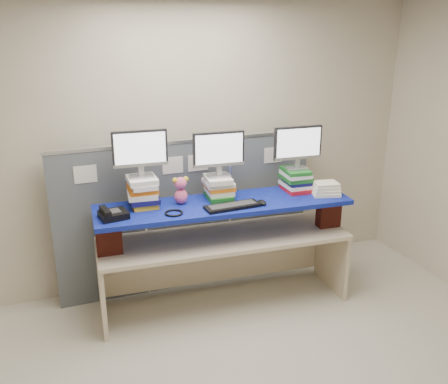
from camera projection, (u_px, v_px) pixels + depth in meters
name	position (u px, v px, depth m)	size (l,w,h in m)	color
room	(269.00, 219.00, 3.16)	(5.00, 4.00, 2.80)	beige
cubicle_partition	(188.00, 214.00, 4.94)	(2.60, 0.06, 1.53)	#4E545C
desk	(224.00, 250.00, 4.65)	(2.35, 0.84, 0.70)	beige
brick_pier_left	(109.00, 238.00, 4.23)	(0.22, 0.12, 0.29)	maroon
brick_pier_right	(329.00, 212.00, 4.79)	(0.22, 0.12, 0.29)	maroon
blue_board	(224.00, 205.00, 4.50)	(2.31, 0.58, 0.04)	#0C0971
book_stack_left	(143.00, 192.00, 4.36)	(0.29, 0.31, 0.27)	yellow
book_stack_center	(219.00, 187.00, 4.56)	(0.27, 0.31, 0.21)	#1C6B23
book_stack_right	(296.00, 180.00, 4.77)	(0.27, 0.31, 0.22)	red
monitor_left	(140.00, 151.00, 4.24)	(0.47, 0.15, 0.41)	#9D9DA2
monitor_center	(219.00, 151.00, 4.45)	(0.47, 0.15, 0.41)	#9D9DA2
monitor_right	(298.00, 145.00, 4.66)	(0.47, 0.15, 0.41)	#9D9DA2
keyboard	(232.00, 206.00, 4.36)	(0.50, 0.19, 0.03)	black
mouse	(262.00, 202.00, 4.44)	(0.07, 0.12, 0.04)	black
desk_phone	(112.00, 214.00, 4.13)	(0.25, 0.23, 0.09)	black
headset	(174.00, 213.00, 4.22)	(0.16, 0.16, 0.02)	black
plush_toy	(181.00, 190.00, 4.42)	(0.15, 0.11, 0.25)	#E65787
binder_stack	(326.00, 189.00, 4.68)	(0.29, 0.25, 0.12)	white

